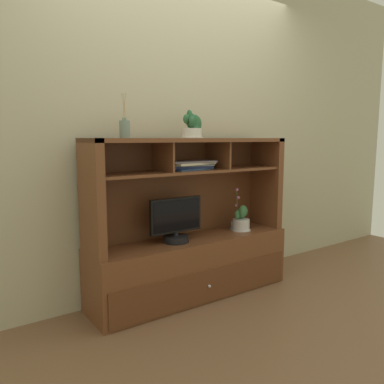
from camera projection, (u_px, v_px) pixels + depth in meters
name	position (u px, v px, depth m)	size (l,w,h in m)	color
floor_plane	(192.00, 296.00, 3.05)	(6.00, 6.00, 0.02)	brown
back_wall	(175.00, 119.00, 3.05)	(6.00, 0.02, 2.80)	#B6AF8E
media_console	(191.00, 248.00, 3.00)	(1.66, 0.45, 1.25)	brown
tv_monitor	(176.00, 223.00, 2.84)	(0.43, 0.19, 0.34)	black
potted_orchid	(237.00, 224.00, 3.25)	(0.12, 0.12, 0.36)	#889D98
potted_fern	(241.00, 220.00, 3.22)	(0.16, 0.16, 0.22)	silver
magazine_stack_left	(190.00, 165.00, 2.90)	(0.39, 0.27, 0.07)	#2E4F7F
diffuser_bottle	(125.00, 129.00, 2.58)	(0.07, 0.07, 0.30)	slate
potted_succulent	(193.00, 127.00, 2.86)	(0.17, 0.17, 0.21)	silver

